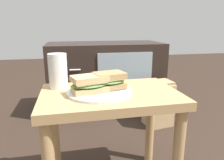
# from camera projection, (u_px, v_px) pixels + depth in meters

# --- Properties ---
(side_table) EXTENTS (0.56, 0.36, 0.46)m
(side_table) POSITION_uv_depth(u_px,v_px,m) (110.00, 112.00, 0.87)
(side_table) COLOR tan
(side_table) RESTS_ON ground
(tv_cabinet) EXTENTS (0.96, 0.46, 0.58)m
(tv_cabinet) POSITION_uv_depth(u_px,v_px,m) (105.00, 76.00, 1.82)
(tv_cabinet) COLOR black
(tv_cabinet) RESTS_ON ground
(plate) EXTENTS (0.26, 0.26, 0.01)m
(plate) POSITION_uv_depth(u_px,v_px,m) (99.00, 91.00, 0.84)
(plate) COLOR silver
(plate) RESTS_ON side_table
(sandwich_front) EXTENTS (0.16, 0.12, 0.07)m
(sandwich_front) POSITION_uv_depth(u_px,v_px,m) (90.00, 84.00, 0.81)
(sandwich_front) COLOR tan
(sandwich_front) RESTS_ON plate
(sandwich_back) EXTENTS (0.15, 0.12, 0.07)m
(sandwich_back) POSITION_uv_depth(u_px,v_px,m) (108.00, 80.00, 0.85)
(sandwich_back) COLOR #9E7A4C
(sandwich_back) RESTS_ON plate
(beer_glass) EXTENTS (0.08, 0.08, 0.15)m
(beer_glass) POSITION_uv_depth(u_px,v_px,m) (58.00, 71.00, 0.89)
(beer_glass) COLOR silver
(beer_glass) RESTS_ON side_table
(paper_bag) EXTENTS (0.21, 0.17, 0.34)m
(paper_bag) POSITION_uv_depth(u_px,v_px,m) (158.00, 104.00, 1.52)
(paper_bag) COLOR tan
(paper_bag) RESTS_ON ground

